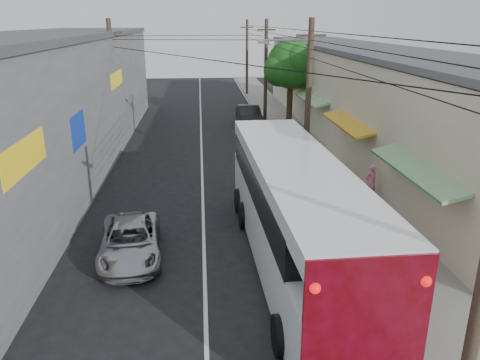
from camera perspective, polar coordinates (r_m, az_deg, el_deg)
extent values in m
cube|color=slate|center=(30.93, 7.44, 4.10)|extent=(3.00, 80.00, 0.12)
cube|color=beige|center=(33.46, 14.60, 9.91)|extent=(6.00, 40.00, 6.00)
cube|color=#4C4C51|center=(33.15, 15.06, 15.21)|extent=(6.20, 40.00, 0.30)
cube|color=#1C8028|center=(17.76, 21.03, 1.39)|extent=(1.39, 6.00, 0.46)
cube|color=#C06616|center=(24.96, 13.29, 6.91)|extent=(1.39, 6.00, 0.46)
cube|color=#1C8028|center=(32.54, 9.01, 9.87)|extent=(1.39, 6.00, 0.46)
cube|color=#C06616|center=(40.28, 6.33, 11.67)|extent=(1.39, 6.00, 0.46)
cube|color=#1C8028|center=(48.10, 4.49, 12.88)|extent=(1.39, 6.00, 0.46)
cube|color=gray|center=(28.86, -22.22, 8.80)|extent=(7.00, 36.00, 7.00)
cube|color=#4C4C51|center=(28.54, -23.13, 15.91)|extent=(7.20, 36.00, 0.30)
cube|color=yellow|center=(14.63, -24.96, 2.63)|extent=(0.12, 3.50, 1.00)
cube|color=#1433A5|center=(20.33, -19.25, 5.74)|extent=(0.12, 2.20, 1.40)
cube|color=yellow|center=(29.85, -14.90, 11.79)|extent=(0.12, 4.00, 0.90)
cylinder|color=#473828|center=(23.15, 8.27, 9.09)|extent=(0.28, 0.28, 8.00)
cube|color=#473828|center=(22.83, 8.66, 17.02)|extent=(1.40, 0.12, 0.12)
cylinder|color=#473828|center=(37.78, 3.15, 12.97)|extent=(0.28, 0.28, 8.00)
cube|color=#473828|center=(37.59, 3.24, 17.82)|extent=(1.40, 0.12, 0.12)
cylinder|color=#473828|center=(52.63, 0.85, 14.64)|extent=(0.28, 0.28, 8.00)
cube|color=#473828|center=(52.49, 0.87, 18.13)|extent=(1.40, 0.12, 0.12)
cylinder|color=#473828|center=(29.94, -15.11, 10.83)|extent=(0.28, 0.28, 8.00)
cube|color=#473828|center=(29.70, -15.65, 16.94)|extent=(1.40, 0.12, 0.12)
cylinder|color=#59595E|center=(22.62, 5.81, 16.61)|extent=(2.20, 0.10, 0.10)
cube|color=#59595E|center=(22.45, 2.92, 16.41)|extent=(0.50, 0.18, 0.12)
cylinder|color=#3F2B19|center=(36.35, 6.06, 9.48)|extent=(0.44, 0.44, 4.00)
sphere|color=#165216|center=(36.01, 6.22, 13.88)|extent=(3.60, 3.60, 3.60)
sphere|color=#165216|center=(36.85, 7.58, 13.00)|extent=(2.60, 2.60, 2.60)
sphere|color=#165216|center=(35.49, 4.85, 13.20)|extent=(2.40, 2.40, 2.40)
sphere|color=#165216|center=(35.07, 7.22, 14.37)|extent=(2.20, 2.20, 2.20)
sphere|color=#165216|center=(36.82, 5.49, 14.32)|extent=(2.00, 2.00, 2.00)
cube|color=white|center=(15.73, 6.59, -6.23)|extent=(2.99, 12.69, 2.00)
cube|color=black|center=(15.65, 6.37, -0.53)|extent=(2.95, 10.59, 1.05)
cube|color=white|center=(14.94, 6.90, 1.47)|extent=(2.99, 12.69, 0.53)
cube|color=maroon|center=(10.05, 15.12, -16.72)|extent=(2.61, 0.16, 3.05)
sphere|color=red|center=(9.18, 9.11, -12.87)|extent=(0.23, 0.23, 0.23)
sphere|color=red|center=(9.96, 21.70, -11.37)|extent=(0.23, 0.23, 0.23)
cylinder|color=black|center=(12.12, 4.93, -18.36)|extent=(0.35, 1.06, 1.05)
cylinder|color=black|center=(12.83, 17.05, -16.86)|extent=(0.35, 1.06, 1.05)
cylinder|color=black|center=(18.64, 0.41, -4.28)|extent=(0.35, 1.06, 1.05)
cylinder|color=black|center=(19.11, 8.28, -3.89)|extent=(0.35, 1.06, 1.05)
cylinder|color=black|center=(20.09, -0.13, -2.52)|extent=(0.35, 1.06, 1.05)
cylinder|color=black|center=(20.53, 7.19, -2.20)|extent=(0.35, 1.06, 1.05)
imported|color=#ADACB3|center=(16.76, -13.23, -7.24)|extent=(2.46, 4.61, 1.23)
imported|color=#9E9DA5|center=(23.78, 6.50, 1.38)|extent=(2.35, 5.33, 1.52)
imported|color=#28282D|center=(31.48, 2.20, 5.84)|extent=(2.00, 4.59, 1.54)
imported|color=black|center=(37.11, 1.11, 7.84)|extent=(1.84, 4.74, 1.54)
imported|color=pink|center=(21.97, 15.63, -0.24)|extent=(0.68, 0.55, 1.61)
imported|color=#95B3D9|center=(26.51, 7.85, 3.54)|extent=(0.99, 0.93, 1.62)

